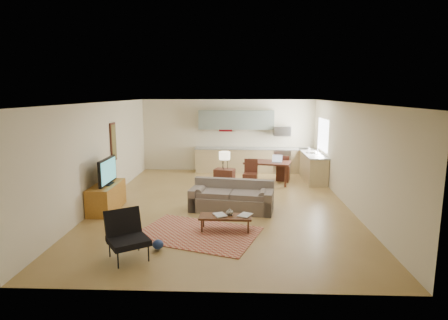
{
  "coord_description": "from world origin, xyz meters",
  "views": [
    {
      "loc": [
        0.38,
        -9.65,
        2.94
      ],
      "look_at": [
        0.0,
        0.3,
        1.15
      ],
      "focal_mm": 30.0,
      "sensor_mm": 36.0,
      "label": 1
    }
  ],
  "objects_px": {
    "sofa": "(232,196)",
    "console_table": "(224,180)",
    "coffee_table": "(225,223)",
    "tv_credenza": "(107,197)",
    "dining_table": "(267,173)",
    "armchair": "(128,236)"
  },
  "relations": [
    {
      "from": "sofa",
      "to": "console_table",
      "type": "distance_m",
      "value": 1.92
    },
    {
      "from": "coffee_table",
      "to": "tv_credenza",
      "type": "bearing_deg",
      "value": 157.62
    },
    {
      "from": "tv_credenza",
      "to": "dining_table",
      "type": "height_order",
      "value": "dining_table"
    },
    {
      "from": "dining_table",
      "to": "coffee_table",
      "type": "bearing_deg",
      "value": -91.88
    },
    {
      "from": "dining_table",
      "to": "console_table",
      "type": "bearing_deg",
      "value": -130.12
    },
    {
      "from": "armchair",
      "to": "dining_table",
      "type": "xyz_separation_m",
      "value": [
        2.9,
        5.78,
        -0.06
      ]
    },
    {
      "from": "coffee_table",
      "to": "console_table",
      "type": "height_order",
      "value": "console_table"
    },
    {
      "from": "console_table",
      "to": "tv_credenza",
      "type": "bearing_deg",
      "value": -131.02
    },
    {
      "from": "coffee_table",
      "to": "tv_credenza",
      "type": "relative_size",
      "value": 0.78
    },
    {
      "from": "dining_table",
      "to": "armchair",
      "type": "bearing_deg",
      "value": -102.72
    },
    {
      "from": "tv_credenza",
      "to": "dining_table",
      "type": "xyz_separation_m",
      "value": [
        4.29,
        2.97,
        0.03
      ]
    },
    {
      "from": "tv_credenza",
      "to": "dining_table",
      "type": "distance_m",
      "value": 5.21
    },
    {
      "from": "armchair",
      "to": "console_table",
      "type": "xyz_separation_m",
      "value": [
        1.54,
        4.79,
        -0.09
      ]
    },
    {
      "from": "console_table",
      "to": "dining_table",
      "type": "height_order",
      "value": "dining_table"
    },
    {
      "from": "sofa",
      "to": "armchair",
      "type": "relative_size",
      "value": 2.5
    },
    {
      "from": "coffee_table",
      "to": "armchair",
      "type": "xyz_separation_m",
      "value": [
        -1.68,
        -1.47,
        0.26
      ]
    },
    {
      "from": "coffee_table",
      "to": "armchair",
      "type": "height_order",
      "value": "armchair"
    },
    {
      "from": "tv_credenza",
      "to": "console_table",
      "type": "distance_m",
      "value": 3.53
    },
    {
      "from": "coffee_table",
      "to": "dining_table",
      "type": "height_order",
      "value": "dining_table"
    },
    {
      "from": "armchair",
      "to": "tv_credenza",
      "type": "xyz_separation_m",
      "value": [
        -1.38,
        2.81,
        -0.1
      ]
    },
    {
      "from": "armchair",
      "to": "tv_credenza",
      "type": "height_order",
      "value": "armchair"
    },
    {
      "from": "armchair",
      "to": "console_table",
      "type": "bearing_deg",
      "value": 38.59
    }
  ]
}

